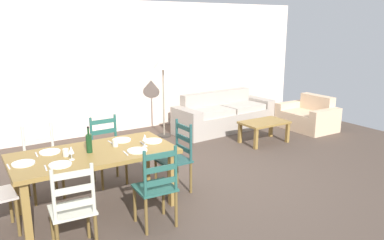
# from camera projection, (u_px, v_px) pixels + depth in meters

# --- Properties ---
(ground_plane) EXTENTS (9.60, 9.60, 0.02)m
(ground_plane) POSITION_uv_depth(u_px,v_px,m) (202.00, 183.00, 5.55)
(ground_plane) COLOR #4C3E34
(wall_far) EXTENTS (9.60, 0.16, 2.70)m
(wall_far) POSITION_uv_depth(u_px,v_px,m) (115.00, 68.00, 7.94)
(wall_far) COLOR beige
(wall_far) RESTS_ON ground_plane
(dining_table) EXTENTS (1.90, 0.96, 0.75)m
(dining_table) POSITION_uv_depth(u_px,v_px,m) (94.00, 159.00, 4.57)
(dining_table) COLOR olive
(dining_table) RESTS_ON ground_plane
(dining_chair_near_left) EXTENTS (0.45, 0.43, 0.96)m
(dining_chair_near_left) POSITION_uv_depth(u_px,v_px,m) (73.00, 209.00, 3.72)
(dining_chair_near_left) COLOR beige
(dining_chair_near_left) RESTS_ON ground_plane
(dining_chair_near_right) EXTENTS (0.44, 0.42, 0.96)m
(dining_chair_near_right) POSITION_uv_depth(u_px,v_px,m) (157.00, 187.00, 4.23)
(dining_chair_near_right) COLOR #26594E
(dining_chair_near_right) RESTS_ON ground_plane
(dining_chair_far_left) EXTENTS (0.44, 0.43, 0.96)m
(dining_chair_far_left) POSITION_uv_depth(u_px,v_px,m) (43.00, 162.00, 5.00)
(dining_chair_far_left) COLOR beige
(dining_chair_far_left) RESTS_ON ground_plane
(dining_chair_far_right) EXTENTS (0.43, 0.41, 0.96)m
(dining_chair_far_right) POSITION_uv_depth(u_px,v_px,m) (108.00, 151.00, 5.45)
(dining_chair_far_right) COLOR #235A4E
(dining_chair_far_right) RESTS_ON ground_plane
(dining_chair_head_east) EXTENTS (0.41, 0.43, 0.96)m
(dining_chair_head_east) POSITION_uv_depth(u_px,v_px,m) (176.00, 157.00, 5.17)
(dining_chair_head_east) COLOR #23504C
(dining_chair_head_east) RESTS_ON ground_plane
(dinner_plate_near_left) EXTENTS (0.24, 0.24, 0.02)m
(dinner_plate_near_left) POSITION_uv_depth(u_px,v_px,m) (60.00, 165.00, 4.11)
(dinner_plate_near_left) COLOR white
(dinner_plate_near_left) RESTS_ON dining_table
(fork_near_left) EXTENTS (0.03, 0.17, 0.01)m
(fork_near_left) POSITION_uv_depth(u_px,v_px,m) (46.00, 168.00, 4.04)
(fork_near_left) COLOR silver
(fork_near_left) RESTS_ON dining_table
(dinner_plate_near_right) EXTENTS (0.24, 0.24, 0.02)m
(dinner_plate_near_right) POSITION_uv_depth(u_px,v_px,m) (137.00, 150.00, 4.57)
(dinner_plate_near_right) COLOR white
(dinner_plate_near_right) RESTS_ON dining_table
(fork_near_right) EXTENTS (0.03, 0.17, 0.01)m
(fork_near_right) POSITION_uv_depth(u_px,v_px,m) (126.00, 153.00, 4.50)
(fork_near_right) COLOR silver
(fork_near_right) RESTS_ON dining_table
(dinner_plate_far_left) EXTENTS (0.24, 0.24, 0.02)m
(dinner_plate_far_left) POSITION_uv_depth(u_px,v_px,m) (50.00, 152.00, 4.52)
(dinner_plate_far_left) COLOR white
(dinner_plate_far_left) RESTS_ON dining_table
(fork_far_left) EXTENTS (0.03, 0.17, 0.01)m
(fork_far_left) POSITION_uv_depth(u_px,v_px,m) (37.00, 155.00, 4.45)
(fork_far_left) COLOR silver
(fork_far_left) RESTS_ON dining_table
(dinner_plate_far_right) EXTENTS (0.24, 0.24, 0.02)m
(dinner_plate_far_right) POSITION_uv_depth(u_px,v_px,m) (122.00, 140.00, 4.99)
(dinner_plate_far_right) COLOR white
(dinner_plate_far_right) RESTS_ON dining_table
(fork_far_right) EXTENTS (0.02, 0.17, 0.01)m
(fork_far_right) POSITION_uv_depth(u_px,v_px,m) (111.00, 142.00, 4.91)
(fork_far_right) COLOR silver
(fork_far_right) RESTS_ON dining_table
(dinner_plate_head_west) EXTENTS (0.24, 0.24, 0.02)m
(dinner_plate_head_west) POSITION_uv_depth(u_px,v_px,m) (23.00, 163.00, 4.15)
(dinner_plate_head_west) COLOR white
(dinner_plate_head_west) RESTS_ON dining_table
(fork_head_west) EXTENTS (0.02, 0.17, 0.01)m
(fork_head_west) POSITION_uv_depth(u_px,v_px,m) (8.00, 167.00, 4.07)
(fork_head_west) COLOR silver
(fork_head_west) RESTS_ON dining_table
(dinner_plate_head_east) EXTENTS (0.24, 0.24, 0.02)m
(dinner_plate_head_east) POSITION_uv_depth(u_px,v_px,m) (153.00, 141.00, 4.95)
(dinner_plate_head_east) COLOR white
(dinner_plate_head_east) RESTS_ON dining_table
(fork_head_east) EXTENTS (0.03, 0.17, 0.01)m
(fork_head_east) POSITION_uv_depth(u_px,v_px,m) (142.00, 143.00, 4.87)
(fork_head_east) COLOR silver
(fork_head_east) RESTS_ON dining_table
(wine_bottle) EXTENTS (0.07, 0.07, 0.32)m
(wine_bottle) POSITION_uv_depth(u_px,v_px,m) (89.00, 143.00, 4.51)
(wine_bottle) COLOR #143819
(wine_bottle) RESTS_ON dining_table
(wine_glass_near_left) EXTENTS (0.06, 0.06, 0.16)m
(wine_glass_near_left) POSITION_uv_depth(u_px,v_px,m) (71.00, 151.00, 4.25)
(wine_glass_near_left) COLOR white
(wine_glass_near_left) RESTS_ON dining_table
(wine_glass_near_right) EXTENTS (0.06, 0.06, 0.16)m
(wine_glass_near_right) POSITION_uv_depth(u_px,v_px,m) (145.00, 138.00, 4.72)
(wine_glass_near_right) COLOR white
(wine_glass_near_right) RESTS_ON dining_table
(coffee_cup_primary) EXTENTS (0.07, 0.07, 0.09)m
(coffee_cup_primary) POSITION_uv_depth(u_px,v_px,m) (115.00, 143.00, 4.74)
(coffee_cup_primary) COLOR beige
(coffee_cup_primary) RESTS_ON dining_table
(coffee_cup_secondary) EXTENTS (0.07, 0.07, 0.09)m
(coffee_cup_secondary) POSITION_uv_depth(u_px,v_px,m) (66.00, 153.00, 4.39)
(coffee_cup_secondary) COLOR beige
(coffee_cup_secondary) RESTS_ON dining_table
(couch) EXTENTS (2.34, 0.98, 0.80)m
(couch) POSITION_uv_depth(u_px,v_px,m) (223.00, 116.00, 8.30)
(couch) COLOR #A89C90
(couch) RESTS_ON ground_plane
(coffee_table) EXTENTS (0.90, 0.56, 0.42)m
(coffee_table) POSITION_uv_depth(u_px,v_px,m) (264.00, 125.00, 7.33)
(coffee_table) COLOR olive
(coffee_table) RESTS_ON ground_plane
(armchair_upholstered) EXTENTS (0.80, 1.16, 0.72)m
(armchair_upholstered) POSITION_uv_depth(u_px,v_px,m) (309.00, 117.00, 8.35)
(armchair_upholstered) COLOR beige
(armchair_upholstered) RESTS_ON ground_plane
(standing_lamp) EXTENTS (0.40, 0.40, 1.64)m
(standing_lamp) POSITION_uv_depth(u_px,v_px,m) (163.00, 67.00, 7.49)
(standing_lamp) COLOR #332D28
(standing_lamp) RESTS_ON ground_plane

